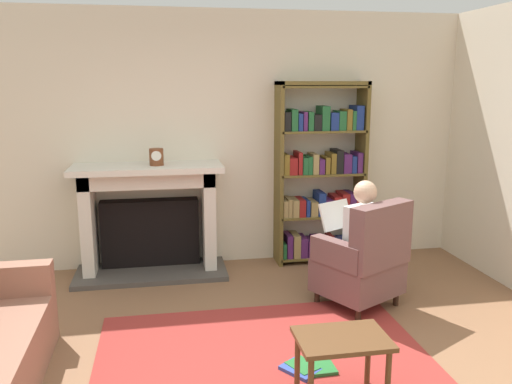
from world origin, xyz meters
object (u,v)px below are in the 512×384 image
(fireplace, at_px, (150,216))
(mantel_clock, at_px, (156,157))
(seated_reader, at_px, (354,236))
(armchair_reading, at_px, (364,261))
(bookshelf, at_px, (321,176))
(side_table, at_px, (342,347))

(fireplace, height_order, mantel_clock, mantel_clock)
(fireplace, distance_m, seated_reader, 2.13)
(armchair_reading, height_order, seated_reader, seated_reader)
(armchair_reading, relative_size, seated_reader, 0.85)
(mantel_clock, height_order, bookshelf, bookshelf)
(fireplace, bearing_deg, mantel_clock, -47.17)
(fireplace, bearing_deg, armchair_reading, -33.57)
(armchair_reading, bearing_deg, bookshelf, -117.84)
(bookshelf, bearing_deg, fireplace, -178.96)
(mantel_clock, bearing_deg, bookshelf, 4.43)
(fireplace, relative_size, side_table, 2.74)
(seated_reader, height_order, side_table, seated_reader)
(armchair_reading, distance_m, side_table, 1.50)
(mantel_clock, bearing_deg, armchair_reading, -32.68)
(mantel_clock, xyz_separation_m, bookshelf, (1.75, 0.14, -0.27))
(bookshelf, relative_size, seated_reader, 1.73)
(bookshelf, xyz_separation_m, side_table, (-0.65, -2.61, -0.58))
(bookshelf, bearing_deg, seated_reader, -91.93)
(fireplace, distance_m, mantel_clock, 0.64)
(fireplace, relative_size, seated_reader, 1.35)
(fireplace, xyz_separation_m, armchair_reading, (1.86, -1.23, -0.18))
(fireplace, bearing_deg, side_table, -65.11)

